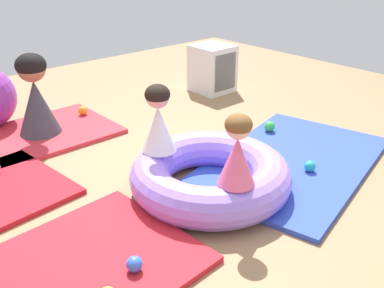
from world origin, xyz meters
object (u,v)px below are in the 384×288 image
Objects in this scene: play_ball_orange at (83,111)px; child_in_pink at (237,151)px; play_ball_green at (270,126)px; play_ball_blue at (134,264)px; play_ball_teal at (310,166)px; adult_seated at (35,95)px; child_in_white at (158,119)px; storage_cube at (214,69)px; inflatable_cushion at (210,175)px.

child_in_pink is at bearing -93.99° from play_ball_orange.
play_ball_green is (1.27, 0.75, -0.43)m from child_in_pink.
play_ball_blue reaches higher than play_ball_teal.
play_ball_green is (2.07, 0.75, 0.01)m from play_ball_blue.
play_ball_orange is at bearing 125.33° from play_ball_green.
adult_seated is 8.16× the size of play_ball_orange.
child_in_white is 1.41m from play_ball_green.
adult_seated is at bearing 78.66° from play_ball_blue.
child_in_white is 0.66× the size of adult_seated.
child_in_pink is 2.36m from play_ball_orange.
play_ball_blue is 0.90× the size of play_ball_green.
storage_cube is at bearing -170.88° from child_in_pink.
play_ball_orange is at bearing 171.26° from storage_cube.
child_in_pink is at bearing 56.77° from child_in_white.
child_in_pink is 5.09× the size of play_ball_orange.
play_ball_teal is 2.24m from storage_cube.
storage_cube reaches higher than play_ball_blue.
child_in_pink is 0.91m from play_ball_blue.
child_in_pink reaches higher than play_ball_blue.
child_in_white is 5.62× the size of play_ball_teal.
child_in_white is at bearing -98.09° from play_ball_orange.
child_in_pink is 4.62× the size of play_ball_green.
inflatable_cushion is 2.38m from storage_cube.
storage_cube is at bearing 65.76° from play_ball_teal.
inflatable_cushion is 12.69× the size of play_ball_orange.
play_ball_teal is at bearing 1.09° from play_ball_blue.
inflatable_cushion is 1.56× the size of adult_seated.
play_ball_teal is 0.87× the size of play_ball_green.
adult_seated is at bearing 120.34° from play_ball_teal.
play_ball_orange is at bearing 67.51° from play_ball_blue.
child_in_pink is at bearing -149.54° from play_ball_green.
adult_seated is at bearing 139.02° from play_ball_green.
play_ball_blue is at bearing -160.07° from play_ball_green.
storage_cube is at bearing 45.33° from inflatable_cushion.
child_in_pink is 5.28× the size of play_ball_teal.
child_in_pink is at bearing -109.61° from inflatable_cushion.
child_in_pink is 1.54m from play_ball_green.
child_in_pink is 2.75m from storage_cube.
child_in_white reaches higher than play_ball_blue.
play_ball_blue is at bearing -158.14° from inflatable_cushion.
play_ball_blue is (-0.80, -0.00, -0.43)m from child_in_pink.
storage_cube is (1.87, 1.35, -0.25)m from child_in_white.
play_ball_teal is (1.69, 0.03, -0.00)m from play_ball_blue.
adult_seated is 8.46× the size of play_ball_teal.
play_ball_orange is 1.01× the size of play_ball_blue.
storage_cube reaches higher than play_ball_green.
inflatable_cushion is 1.88m from adult_seated.
play_ball_orange is at bearing -136.68° from child_in_white.
child_in_white reaches higher than child_in_pink.
adult_seated is 7.40× the size of play_ball_green.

